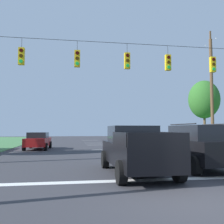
{
  "coord_description": "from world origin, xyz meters",
  "views": [
    {
      "loc": [
        -3.04,
        -6.1,
        1.81
      ],
      "look_at": [
        -0.71,
        8.42,
        2.8
      ],
      "focal_mm": 41.0,
      "sensor_mm": 36.0,
      "label": 1
    }
  ],
  "objects": [
    {
      "name": "suv_black",
      "position": [
        2.78,
        4.93,
        1.06
      ],
      "size": [
        2.28,
        4.83,
        2.05
      ],
      "color": "black",
      "rests_on": "ground"
    },
    {
      "name": "lane_dash_3",
      "position": [
        0.0,
        27.17,
        0.0
      ],
      "size": [
        2.5,
        0.15,
        0.01
      ],
      "primitive_type": "cube",
      "rotation": [
        0.0,
        0.0,
        1.57
      ],
      "color": "white",
      "rests_on": "ground"
    },
    {
      "name": "stop_bar_stripe",
      "position": [
        0.0,
        2.8,
        0.0
      ],
      "size": [
        16.01,
        0.45,
        0.01
      ],
      "primitive_type": "cube",
      "color": "white",
      "rests_on": "ground"
    },
    {
      "name": "ground_plane",
      "position": [
        0.0,
        0.0,
        0.0
      ],
      "size": [
        120.0,
        120.0,
        0.0
      ],
      "primitive_type": "plane",
      "color": "#333338"
    },
    {
      "name": "tree_roadside_right",
      "position": [
        14.04,
        24.63,
        5.64
      ],
      "size": [
        3.98,
        3.98,
        8.13
      ],
      "color": "brown",
      "rests_on": "ground"
    },
    {
      "name": "lane_dash_0",
      "position": [
        0.0,
        8.8,
        0.0
      ],
      "size": [
        2.5,
        0.15,
        0.01
      ],
      "primitive_type": "cube",
      "rotation": [
        0.0,
        0.0,
        1.57
      ],
      "color": "white",
      "rests_on": "ground"
    },
    {
      "name": "lane_dash_2",
      "position": [
        0.0,
        23.08,
        0.0
      ],
      "size": [
        2.5,
        0.15,
        0.01
      ],
      "primitive_type": "cube",
      "rotation": [
        0.0,
        0.0,
        1.57
      ],
      "color": "white",
      "rests_on": "ground"
    },
    {
      "name": "pickup_truck",
      "position": [
        -0.43,
        4.11,
        0.97
      ],
      "size": [
        2.33,
        5.42,
        1.95
      ],
      "color": "black",
      "rests_on": "ground"
    },
    {
      "name": "lane_dash_1",
      "position": [
        0.0,
        16.41,
        0.0
      ],
      "size": [
        2.5,
        0.15,
        0.01
      ],
      "primitive_type": "cube",
      "rotation": [
        0.0,
        0.0,
        1.57
      ],
      "color": "white",
      "rests_on": "ground"
    },
    {
      "name": "lane_dash_4",
      "position": [
        0.0,
        35.59,
        0.0
      ],
      "size": [
        2.5,
        0.15,
        0.01
      ],
      "primitive_type": "cube",
      "rotation": [
        0.0,
        0.0,
        1.57
      ],
      "color": "white",
      "rests_on": "ground"
    },
    {
      "name": "overhead_signal_span",
      "position": [
        0.12,
        8.3,
        4.12
      ],
      "size": [
        18.51,
        0.31,
        7.17
      ],
      "color": "brown",
      "rests_on": "ground"
    },
    {
      "name": "distant_car_crossing_white",
      "position": [
        9.12,
        19.41,
        0.79
      ],
      "size": [
        4.37,
        2.17,
        1.52
      ],
      "color": "silver",
      "rests_on": "ground"
    },
    {
      "name": "distant_car_oncoming",
      "position": [
        -5.94,
        17.67,
        0.79
      ],
      "size": [
        2.18,
        4.38,
        1.52
      ],
      "color": "maroon",
      "rests_on": "ground"
    },
    {
      "name": "utility_pole_mid_right",
      "position": [
        9.46,
        15.01,
        5.2
      ],
      "size": [
        0.28,
        1.92,
        10.77
      ],
      "color": "brown",
      "rests_on": "ground"
    }
  ]
}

